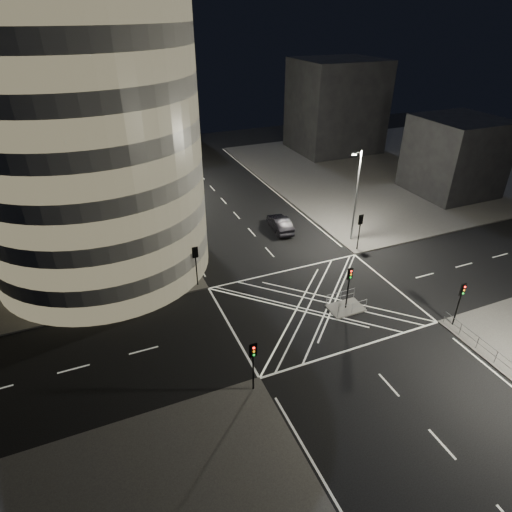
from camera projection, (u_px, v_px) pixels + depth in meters
name	position (u px, v px, depth m)	size (l,w,h in m)	color
ground	(317.00, 304.00, 37.41)	(120.00, 120.00, 0.00)	black
sidewalk_far_right	(391.00, 169.00, 68.54)	(42.00, 42.00, 0.15)	#484644
central_island	(346.00, 308.00, 36.85)	(3.00, 2.00, 0.15)	slate
office_tower_curved	(26.00, 132.00, 39.03)	(30.00, 29.00, 27.20)	gray
office_block_rear	(26.00, 104.00, 57.89)	(24.00, 16.00, 22.00)	gray
building_right_far	(336.00, 106.00, 74.06)	(14.00, 12.00, 15.00)	black
building_right_near	(455.00, 156.00, 57.55)	(10.00, 10.00, 10.00)	black
building_far_end	(142.00, 93.00, 77.71)	(18.00, 8.00, 18.00)	black
tree_a	(169.00, 234.00, 38.66)	(4.94, 4.94, 7.48)	black
tree_b	(156.00, 207.00, 43.37)	(4.66, 4.66, 7.46)	black
tree_c	(146.00, 192.00, 48.43)	(4.64, 4.64, 6.89)	black
tree_d	(136.00, 164.00, 52.45)	(5.64, 5.64, 8.96)	black
tree_e	(130.00, 160.00, 57.87)	(3.85, 3.85, 6.68)	black
traffic_signal_fl	(196.00, 259.00, 38.42)	(0.55, 0.22, 4.00)	black
traffic_signal_nl	(253.00, 358.00, 27.59)	(0.55, 0.22, 4.00)	black
traffic_signal_fr	(360.00, 226.00, 44.29)	(0.55, 0.22, 4.00)	black
traffic_signal_nr	(461.00, 297.00, 33.46)	(0.55, 0.22, 4.00)	black
traffic_signal_island	(349.00, 281.00, 35.41)	(0.55, 0.22, 4.00)	black
street_lamp_left_near	(172.00, 211.00, 41.02)	(1.25, 0.25, 10.00)	slate
street_lamp_left_far	(141.00, 158.00, 55.36)	(1.25, 0.25, 10.00)	slate
street_lamp_right_far	(356.00, 194.00, 44.93)	(1.25, 0.25, 10.00)	slate
railing_near_right	(506.00, 365.00, 30.15)	(0.06, 11.70, 1.10)	slate
railing_island_south	(352.00, 308.00, 35.81)	(2.80, 0.06, 1.10)	slate
railing_island_north	(341.00, 296.00, 37.25)	(2.80, 0.06, 1.10)	slate
sedan	(280.00, 224.00, 49.41)	(1.79, 5.14, 1.69)	black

